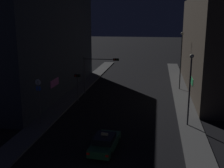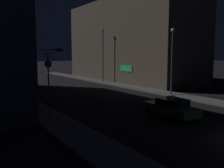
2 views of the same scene
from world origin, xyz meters
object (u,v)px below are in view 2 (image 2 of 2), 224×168
taxi (171,107)px  sign_pole_left (48,77)px  street_lamp_near_block (172,53)px  street_lamp_far_block (103,49)px  traffic_light_left_kerb (32,73)px  traffic_light_overhead (39,60)px

taxi → sign_pole_left: bearing=149.3°
street_lamp_near_block → street_lamp_far_block: 14.98m
taxi → street_lamp_far_block: 23.44m
taxi → traffic_light_left_kerb: bearing=114.5°
traffic_light_left_kerb → street_lamp_near_block: size_ratio=0.51×
traffic_light_left_kerb → street_lamp_far_block: bearing=30.6°
taxi → street_lamp_far_block: (7.53, 21.70, 4.67)m
taxi → street_lamp_near_block: bearing=42.7°
taxi → street_lamp_near_block: size_ratio=0.63×
taxi → street_lamp_near_block: 10.72m
sign_pole_left → street_lamp_near_block: size_ratio=0.65×
street_lamp_near_block → street_lamp_far_block: bearing=89.2°
taxi → street_lamp_near_block: street_lamp_near_block is taller
sign_pole_left → street_lamp_far_block: (15.10, 17.21, 2.40)m
taxi → sign_pole_left: 9.09m
street_lamp_near_block → street_lamp_far_block: (0.22, 14.96, 0.67)m
traffic_light_overhead → traffic_light_left_kerb: bearing=-118.6°
traffic_light_overhead → street_lamp_near_block: street_lamp_near_block is taller
traffic_light_left_kerb → street_lamp_near_block: street_lamp_near_block is taller
taxi → traffic_light_overhead: size_ratio=0.85×
street_lamp_far_block → street_lamp_near_block: bearing=-90.8°
sign_pole_left → street_lamp_far_block: bearing=48.7°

